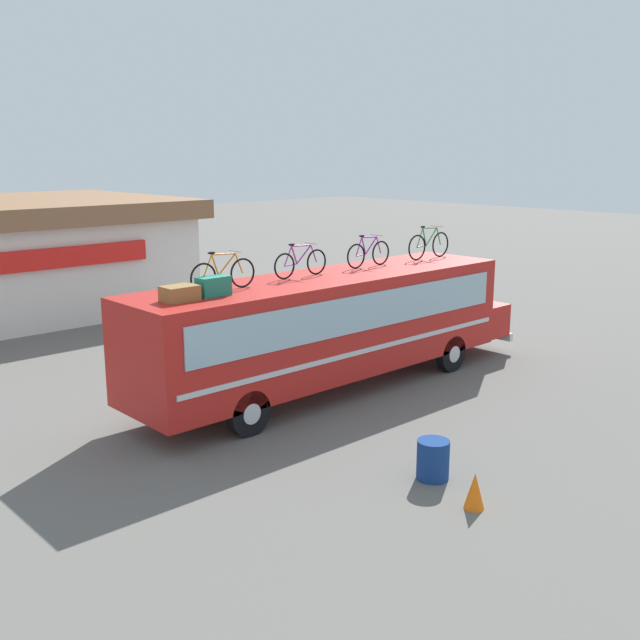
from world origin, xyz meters
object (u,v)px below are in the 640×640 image
object	(u,v)px
luggage_bag_1	(180,293)
traffic_cone	(475,491)
trash_bin	(433,460)
bus	(333,324)
luggage_bag_2	(213,286)
rooftop_bicycle_1	(223,274)
rooftop_bicycle_4	(429,245)
rooftop_bicycle_3	(368,253)
rooftop_bicycle_2	(301,263)

from	to	relation	value
luggage_bag_1	traffic_cone	size ratio (longest dim) A/B	1.12
luggage_bag_1	trash_bin	distance (m)	6.16
bus	luggage_bag_2	distance (m)	4.11
trash_bin	traffic_cone	distance (m)	1.32
rooftop_bicycle_1	rooftop_bicycle_4	distance (m)	7.35
bus	luggage_bag_1	xyz separation A→B (m)	(-4.66, -0.23, 1.43)
rooftop_bicycle_3	traffic_cone	distance (m)	8.71
rooftop_bicycle_2	rooftop_bicycle_3	bearing A→B (deg)	0.06
luggage_bag_1	rooftop_bicycle_1	distance (m)	1.42
rooftop_bicycle_3	rooftop_bicycle_4	world-z (taller)	rooftop_bicycle_4
traffic_cone	luggage_bag_1	bearing A→B (deg)	106.16
luggage_bag_1	rooftop_bicycle_2	world-z (taller)	rooftop_bicycle_2
rooftop_bicycle_3	traffic_cone	world-z (taller)	rooftop_bicycle_3
luggage_bag_2	traffic_cone	xyz separation A→B (m)	(0.98, -6.25, -2.88)
rooftop_bicycle_2	rooftop_bicycle_3	size ratio (longest dim) A/B	1.05
rooftop_bicycle_1	trash_bin	distance (m)	6.21
rooftop_bicycle_1	rooftop_bicycle_3	size ratio (longest dim) A/B	1.08
trash_bin	traffic_cone	size ratio (longest dim) A/B	1.17
bus	rooftop_bicycle_2	bearing A→B (deg)	158.18
rooftop_bicycle_2	luggage_bag_2	bearing A→B (deg)	-169.19
bus	rooftop_bicycle_1	size ratio (longest dim) A/B	6.97
rooftop_bicycle_3	rooftop_bicycle_4	distance (m)	2.43
luggage_bag_2	rooftop_bicycle_3	world-z (taller)	rooftop_bicycle_3
rooftop_bicycle_1	rooftop_bicycle_3	distance (m)	4.93
rooftop_bicycle_4	trash_bin	world-z (taller)	rooftop_bicycle_4
luggage_bag_1	trash_bin	bearing A→B (deg)	-66.01
traffic_cone	rooftop_bicycle_4	bearing A→B (deg)	44.29
luggage_bag_2	rooftop_bicycle_1	size ratio (longest dim) A/B	0.41
rooftop_bicycle_1	trash_bin	size ratio (longest dim) A/B	2.30
rooftop_bicycle_1	rooftop_bicycle_2	xyz separation A→B (m)	(2.49, 0.21, -0.02)
rooftop_bicycle_3	trash_bin	bearing A→B (deg)	-125.98
traffic_cone	trash_bin	bearing A→B (deg)	71.55
rooftop_bicycle_1	traffic_cone	xyz separation A→B (m)	(0.46, -6.62, -3.05)
rooftop_bicycle_1	rooftop_bicycle_4	size ratio (longest dim) A/B	0.97
bus	rooftop_bicycle_4	size ratio (longest dim) A/B	6.77
rooftop_bicycle_2	trash_bin	bearing A→B (deg)	-106.13
bus	rooftop_bicycle_3	world-z (taller)	rooftop_bicycle_3
rooftop_bicycle_4	trash_bin	bearing A→B (deg)	-139.80
luggage_bag_2	rooftop_bicycle_1	xyz separation A→B (m)	(0.53, 0.37, 0.17)
bus	traffic_cone	world-z (taller)	bus
rooftop_bicycle_1	rooftop_bicycle_4	bearing A→B (deg)	0.81
rooftop_bicycle_2	rooftop_bicycle_4	size ratio (longest dim) A/B	0.95
luggage_bag_2	rooftop_bicycle_4	size ratio (longest dim) A/B	0.40
rooftop_bicycle_2	traffic_cone	world-z (taller)	rooftop_bicycle_2
luggage_bag_1	rooftop_bicycle_4	size ratio (longest dim) A/B	0.41
luggage_bag_2	rooftop_bicycle_4	bearing A→B (deg)	3.43
bus	rooftop_bicycle_3	distance (m)	2.33
bus	trash_bin	world-z (taller)	bus
luggage_bag_2	rooftop_bicycle_2	distance (m)	3.07
bus	luggage_bag_2	size ratio (longest dim) A/B	17.10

